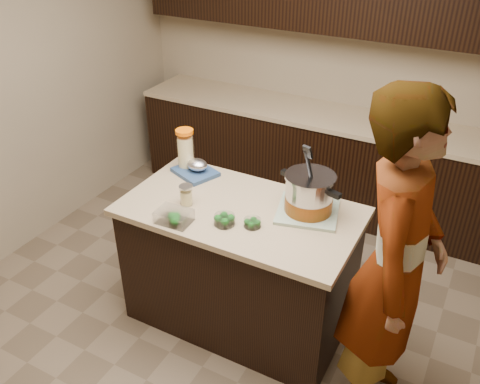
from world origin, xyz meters
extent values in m
plane|color=brown|center=(0.00, 0.00, 0.00)|extent=(4.00, 4.00, 0.00)
cube|color=tan|center=(0.00, 2.00, 1.35)|extent=(4.00, 0.04, 2.70)
cube|color=black|center=(0.00, 1.70, 0.43)|extent=(3.60, 0.60, 0.86)
cube|color=tan|center=(0.00, 1.70, 0.88)|extent=(3.60, 0.63, 0.04)
cube|color=black|center=(0.00, 0.00, 0.43)|extent=(1.40, 0.75, 0.86)
cube|color=tan|center=(0.00, 0.00, 0.88)|extent=(1.46, 0.81, 0.04)
cube|color=#517953|center=(0.38, 0.16, 0.91)|extent=(0.44, 0.44, 0.02)
cylinder|color=#B7B7BC|center=(0.38, 0.16, 1.03)|extent=(0.35, 0.35, 0.22)
cylinder|color=brown|center=(0.38, 0.16, 0.97)|extent=(0.36, 0.36, 0.09)
cylinder|color=#B7B7BC|center=(0.38, 0.16, 1.15)|extent=(0.38, 0.38, 0.02)
cube|color=black|center=(0.21, 0.21, 1.10)|extent=(0.08, 0.05, 0.03)
cube|color=black|center=(0.55, 0.11, 1.10)|extent=(0.08, 0.05, 0.03)
cylinder|color=black|center=(0.38, 0.13, 1.21)|extent=(0.06, 0.12, 0.27)
cylinder|color=#E0CD89|center=(-0.57, 0.27, 1.02)|extent=(0.11, 0.11, 0.24)
cylinder|color=white|center=(-0.57, 0.27, 1.04)|extent=(0.13, 0.13, 0.27)
cylinder|color=#FF6905|center=(-0.57, 0.27, 1.18)|extent=(0.13, 0.13, 0.02)
cylinder|color=#E0CD89|center=(-0.32, -0.11, 0.95)|extent=(0.09, 0.09, 0.09)
cylinder|color=white|center=(-0.32, -0.11, 0.96)|extent=(0.10, 0.10, 0.12)
cylinder|color=silver|center=(-0.32, -0.11, 1.03)|extent=(0.11, 0.11, 0.02)
cylinder|color=silver|center=(0.15, -0.13, 0.92)|extent=(0.10, 0.10, 0.05)
cylinder|color=silver|center=(0.00, -0.19, 0.93)|extent=(0.15, 0.15, 0.06)
cube|color=silver|center=(-0.28, -0.31, 0.94)|extent=(0.21, 0.16, 0.07)
cube|color=navy|center=(-0.48, 0.25, 0.91)|extent=(0.35, 0.31, 0.03)
ellipsoid|color=silver|center=(-0.46, 0.25, 0.97)|extent=(0.14, 0.12, 0.08)
imported|color=gray|center=(0.98, -0.21, 0.96)|extent=(0.50, 0.73, 1.92)
camera|label=1|loc=(1.23, -2.30, 2.59)|focal=38.00mm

